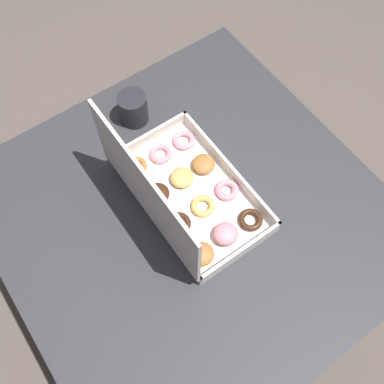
{
  "coord_description": "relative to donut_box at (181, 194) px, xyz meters",
  "views": [
    {
      "loc": [
        -0.37,
        0.26,
        1.76
      ],
      "look_at": [
        0.04,
        -0.03,
        0.76
      ],
      "focal_mm": 42.0,
      "sensor_mm": 36.0,
      "label": 1
    }
  ],
  "objects": [
    {
      "name": "ground_plane",
      "position": [
        -0.03,
        -0.0,
        -0.8
      ],
      "size": [
        8.0,
        8.0,
        0.0
      ],
      "primitive_type": "plane",
      "color": "#564C44"
    },
    {
      "name": "coffee_mug",
      "position": [
        0.29,
        -0.04,
        -0.01
      ],
      "size": [
        0.08,
        0.08,
        0.09
      ],
      "color": "#232328",
      "rests_on": "dining_table"
    },
    {
      "name": "dining_table",
      "position": [
        -0.03,
        -0.0,
        -0.17
      ],
      "size": [
        0.92,
        0.9,
        0.74
      ],
      "color": "#2D2D33",
      "rests_on": "ground_plane"
    },
    {
      "name": "donut_box",
      "position": [
        0.0,
        0.0,
        0.0
      ],
      "size": [
        0.4,
        0.24,
        0.27
      ],
      "color": "silver",
      "rests_on": "dining_table"
    }
  ]
}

